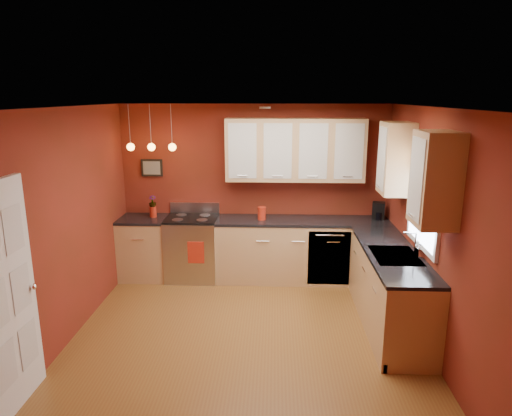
{
  "coord_description": "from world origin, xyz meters",
  "views": [
    {
      "loc": [
        0.31,
        -4.69,
        2.72
      ],
      "look_at": [
        0.07,
        1.0,
        1.31
      ],
      "focal_mm": 32.0,
      "sensor_mm": 36.0,
      "label": 1
    }
  ],
  "objects_px": {
    "red_canister": "(262,213)",
    "gas_range": "(193,248)",
    "soap_pump": "(420,250)",
    "coffee_maker": "(379,211)",
    "sink": "(395,257)"
  },
  "relations": [
    {
      "from": "red_canister",
      "to": "coffee_maker",
      "type": "height_order",
      "value": "coffee_maker"
    },
    {
      "from": "soap_pump",
      "to": "coffee_maker",
      "type": "bearing_deg",
      "value": 93.77
    },
    {
      "from": "coffee_maker",
      "to": "soap_pump",
      "type": "height_order",
      "value": "coffee_maker"
    },
    {
      "from": "red_canister",
      "to": "gas_range",
      "type": "bearing_deg",
      "value": 178.33
    },
    {
      "from": "sink",
      "to": "coffee_maker",
      "type": "distance_m",
      "value": 1.58
    },
    {
      "from": "coffee_maker",
      "to": "red_canister",
      "type": "bearing_deg",
      "value": -162.04
    },
    {
      "from": "gas_range",
      "to": "red_canister",
      "type": "height_order",
      "value": "red_canister"
    },
    {
      "from": "gas_range",
      "to": "coffee_maker",
      "type": "height_order",
      "value": "coffee_maker"
    },
    {
      "from": "red_canister",
      "to": "soap_pump",
      "type": "distance_m",
      "value": 2.38
    },
    {
      "from": "gas_range",
      "to": "coffee_maker",
      "type": "xyz_separation_m",
      "value": [
        2.76,
        0.07,
        0.58
      ]
    },
    {
      "from": "gas_range",
      "to": "sink",
      "type": "height_order",
      "value": "sink"
    },
    {
      "from": "sink",
      "to": "red_canister",
      "type": "relative_size",
      "value": 3.69
    },
    {
      "from": "red_canister",
      "to": "coffee_maker",
      "type": "distance_m",
      "value": 1.72
    },
    {
      "from": "gas_range",
      "to": "coffee_maker",
      "type": "bearing_deg",
      "value": 1.37
    },
    {
      "from": "sink",
      "to": "coffee_maker",
      "type": "height_order",
      "value": "sink"
    }
  ]
}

